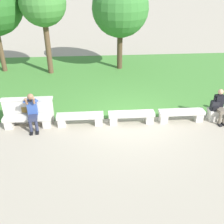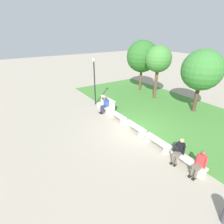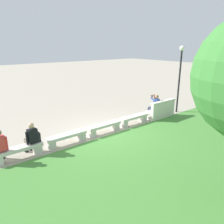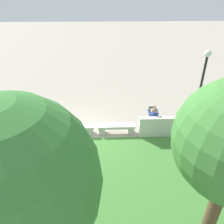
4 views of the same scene
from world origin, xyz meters
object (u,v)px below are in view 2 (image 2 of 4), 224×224
bench_far (158,142)px  lamp_post (94,75)px  tree_left_background (158,59)px  bench_mid (135,128)px  bench_end (188,162)px  tree_behind_wall (142,56)px  person_photographer (105,103)px  tree_right_background (202,70)px  person_distant (179,150)px  person_companion (200,163)px  bench_main (104,107)px  backpack (177,149)px  bench_near (118,116)px

bench_far → lamp_post: 7.67m
tree_left_background → bench_mid: bearing=-56.1°
bench_end → tree_behind_wall: size_ratio=0.34×
person_photographer → tree_right_background: (3.71, 6.01, 2.51)m
bench_end → person_distant: (-0.52, -0.07, 0.38)m
person_companion → tree_left_background: tree_left_background is taller
bench_main → bench_end: (7.61, 0.00, 0.00)m
backpack → tree_left_background: size_ratio=0.09×
backpack → tree_right_background: (-2.97, 5.97, 2.62)m
bench_main → person_companion: size_ratio=1.36×
person_photographer → tree_right_background: tree_right_background is taller
person_distant → person_companion: same height
bench_near → person_companion: 6.26m
person_distant → tree_behind_wall: 11.67m
bench_mid → tree_right_background: (0.15, 5.94, 2.95)m
backpack → tree_behind_wall: bearing=147.5°
backpack → tree_behind_wall: 11.52m
bench_far → bench_mid: bearing=180.0°
bench_far → lamp_post: lamp_post is taller
bench_near → backpack: bearing=-0.3°
bench_main → person_companion: (8.15, -0.07, 0.38)m
bench_main → tree_left_background: bearing=88.7°
bench_main → person_distant: 7.10m
bench_main → bench_near: bearing=0.0°
bench_near → tree_left_background: 6.63m
person_distant → tree_left_background: size_ratio=0.26×
bench_near → tree_behind_wall: bearing=126.3°
bench_end → tree_right_background: (-3.66, 5.94, 2.95)m
tree_right_background → lamp_post: bearing=-133.7°
bench_far → tree_right_background: bearing=106.5°
backpack → person_distant: bearing=-12.2°
bench_near → bench_mid: same height
tree_right_background → tree_behind_wall: bearing=179.7°
person_companion → lamp_post: 9.96m
bench_end → person_companion: size_ratio=1.36×
person_photographer → tree_behind_wall: bearing=114.3°
person_photographer → bench_near: bearing=2.7°
bench_end → lamp_post: lamp_post is taller
person_photographer → bench_main: bearing=162.4°
bench_near → tree_behind_wall: tree_behind_wall is taller
bench_near → lamp_post: size_ratio=0.44×
tree_right_background → lamp_post: 8.11m
bench_mid → tree_right_background: tree_right_background is taller
bench_main → bench_end: bearing=0.0°
person_distant → backpack: person_distant is taller
bench_near → backpack: 5.03m
person_photographer → backpack: person_photographer is taller
tree_left_background → lamp_post: size_ratio=1.23×
person_companion → bench_main: bearing=179.5°
bench_main → bench_mid: bearing=0.0°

